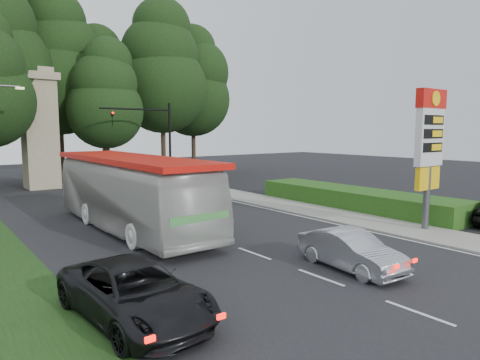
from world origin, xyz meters
TOP-DOWN VIEW (x-y plane):
  - ground at (0.00, 0.00)m, footprint 120.00×120.00m
  - road_surface at (0.00, 12.00)m, footprint 14.00×80.00m
  - sidewalk_right at (8.50, 12.00)m, footprint 3.00×80.00m
  - hedge at (11.50, 8.00)m, footprint 3.00×14.00m
  - gas_station_pylon at (9.20, 1.99)m, footprint 2.10×0.45m
  - traffic_signal_mast at (5.68, 24.00)m, footprint 6.10×0.35m
  - monument at (-2.00, 30.00)m, footprint 3.00×3.00m
  - tree_center_right at (1.00, 35.00)m, footprint 9.24×9.24m
  - tree_east_near at (6.00, 37.00)m, footprint 8.12×8.12m
  - tree_east_mid at (11.00, 33.00)m, footprint 9.52×9.52m
  - tree_far_east at (16.00, 35.00)m, footprint 8.68×8.68m
  - tree_monument_right at (3.50, 29.50)m, footprint 6.72×6.72m
  - transit_bus at (-2.15, 10.98)m, footprint 3.14×13.09m
  - sedan_silver at (1.52, 0.48)m, footprint 1.88×4.32m
  - suv_charcoal at (-6.20, 1.33)m, footprint 2.82×5.47m

SIDE VIEW (x-z plane):
  - ground at x=0.00m, z-range 0.00..0.00m
  - road_surface at x=0.00m, z-range 0.00..0.02m
  - sidewalk_right at x=8.50m, z-range 0.00..0.12m
  - hedge at x=11.50m, z-range 0.00..1.20m
  - sedan_silver at x=1.52m, z-range 0.00..1.38m
  - suv_charcoal at x=-6.20m, z-range 0.00..1.48m
  - transit_bus at x=-2.15m, z-range 0.00..3.64m
  - gas_station_pylon at x=9.20m, z-range 1.02..7.87m
  - traffic_signal_mast at x=5.68m, z-range 1.07..8.27m
  - monument at x=-2.00m, z-range 0.08..10.13m
  - tree_monument_right at x=3.50m, z-range 1.41..14.61m
  - tree_east_near at x=6.00m, z-range 1.71..17.66m
  - tree_far_east at x=16.00m, z-range 1.83..18.88m
  - tree_center_right at x=1.00m, z-range 1.94..20.09m
  - tree_east_mid at x=11.00m, z-range 2.00..20.70m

